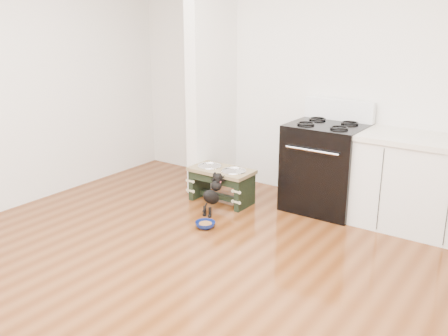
% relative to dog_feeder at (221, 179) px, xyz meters
% --- Properties ---
extents(ground, '(5.00, 5.00, 0.00)m').
position_rel_dog_feeder_xyz_m(ground, '(0.76, -1.69, -0.27)').
color(ground, '#4C240D').
rests_on(ground, ground).
extents(room_shell, '(5.00, 5.00, 5.00)m').
position_rel_dog_feeder_xyz_m(room_shell, '(0.76, -1.69, 1.35)').
color(room_shell, silver).
rests_on(room_shell, ground).
extents(partition_wall, '(0.15, 0.80, 2.70)m').
position_rel_dog_feeder_xyz_m(partition_wall, '(-0.42, 0.41, 1.08)').
color(partition_wall, silver).
rests_on(partition_wall, ground).
extents(oven_range, '(0.76, 0.69, 1.14)m').
position_rel_dog_feeder_xyz_m(oven_range, '(1.01, 0.47, 0.21)').
color(oven_range, black).
rests_on(oven_range, ground).
extents(cabinet_run, '(1.24, 0.64, 0.91)m').
position_rel_dog_feeder_xyz_m(cabinet_run, '(1.99, 0.49, 0.18)').
color(cabinet_run, silver).
rests_on(cabinet_run, ground).
extents(dog_feeder, '(0.70, 0.37, 0.40)m').
position_rel_dog_feeder_xyz_m(dog_feeder, '(0.00, 0.00, 0.00)').
color(dog_feeder, black).
rests_on(dog_feeder, ground).
extents(puppy, '(0.12, 0.36, 0.43)m').
position_rel_dog_feeder_xyz_m(puppy, '(0.12, -0.32, -0.04)').
color(puppy, black).
rests_on(puppy, ground).
extents(floor_bowl, '(0.23, 0.23, 0.06)m').
position_rel_dog_feeder_xyz_m(floor_bowl, '(0.28, -0.67, -0.24)').
color(floor_bowl, '#0C1A57').
rests_on(floor_bowl, ground).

